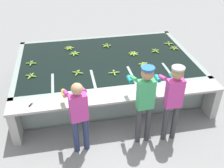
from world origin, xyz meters
The scene contains 20 objects.
ground_plane centered at (0.00, 0.00, 0.00)m, with size 80.00×80.00×0.00m, color gray.
wash_tank centered at (0.00, 1.88, 0.41)m, with size 4.52×2.89×0.83m.
work_ledge centered at (0.00, 0.23, 0.60)m, with size 4.52×0.45×0.83m.
worker_0 centered at (-0.88, -0.27, 0.93)m, with size 0.48×0.73×1.57m.
worker_1 centered at (0.37, -0.27, 1.07)m, with size 0.42×0.73×1.74m.
worker_2 centered at (0.92, -0.31, 1.04)m, with size 0.40×0.72×1.71m.
banana_bunch_floating_0 centered at (-0.77, 2.30, 0.85)m, with size 0.28×0.28×0.08m.
banana_bunch_floating_1 centered at (-1.84, 1.34, 0.85)m, with size 0.27×0.27×0.08m.
banana_bunch_floating_2 centered at (0.87, 1.36, 0.85)m, with size 0.27×0.28×0.08m.
banana_bunch_floating_3 centered at (-0.78, 1.28, 0.85)m, with size 0.27×0.27×0.08m.
banana_bunch_floating_4 centered at (0.15, 2.62, 0.85)m, with size 0.27×0.28×0.08m.
banana_bunch_floating_5 centered at (-1.87, 1.96, 0.85)m, with size 0.28×0.28×0.08m.
banana_bunch_floating_6 centered at (1.92, 2.42, 0.85)m, with size 0.28×0.28×0.08m.
banana_bunch_floating_7 centered at (-0.90, 2.66, 0.85)m, with size 0.28×0.26×0.08m.
banana_bunch_floating_8 centered at (0.77, 1.99, 0.85)m, with size 0.28×0.28×0.08m.
banana_bunch_floating_9 centered at (1.39, 2.03, 0.85)m, with size 0.27×0.27×0.08m.
banana_bunch_floating_10 centered at (0.06, 1.12, 0.85)m, with size 0.28×0.28×0.08m.
banana_bunch_floating_11 centered at (1.96, 2.09, 0.85)m, with size 0.27×0.28×0.08m.
knife_0 centered at (0.73, 0.30, 0.84)m, with size 0.28×0.25×0.02m.
knife_1 centered at (-1.74, 0.29, 0.84)m, with size 0.20×0.32×0.02m.
Camera 1 is at (-1.00, -4.05, 3.97)m, focal length 42.00 mm.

